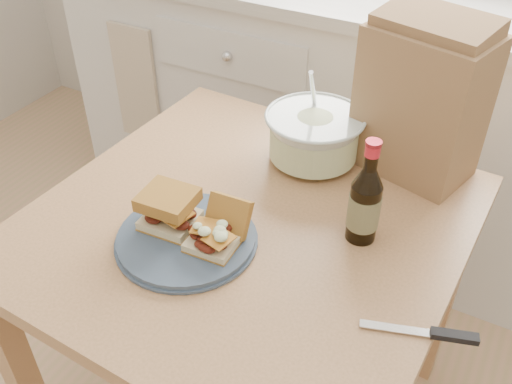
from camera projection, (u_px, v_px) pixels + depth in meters
The scene contains 9 objects.
cabinet_run at pixel (396, 125), 2.02m from camera, with size 2.50×0.64×0.94m.
dining_table at pixel (247, 254), 1.29m from camera, with size 0.92×0.92×0.73m.
plate at pixel (186, 239), 1.16m from camera, with size 0.28×0.28×0.02m, color #405268.
sandwich_left at pixel (169, 209), 1.15m from camera, with size 0.11×0.10×0.08m.
sandwich_right at pixel (218, 230), 1.12m from camera, with size 0.10×0.13×0.08m.
coleslaw_bowl at pixel (314, 138), 1.36m from camera, with size 0.24×0.24×0.24m.
beer_bottle at pixel (365, 203), 1.12m from camera, with size 0.06×0.06×0.23m.
knife at pixel (439, 334), 0.97m from camera, with size 0.20×0.08×0.01m.
paper_bag at pixel (421, 104), 1.27m from camera, with size 0.26×0.17×0.34m, color #A1734E.
Camera 1 is at (0.39, -0.07, 1.52)m, focal length 40.00 mm.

